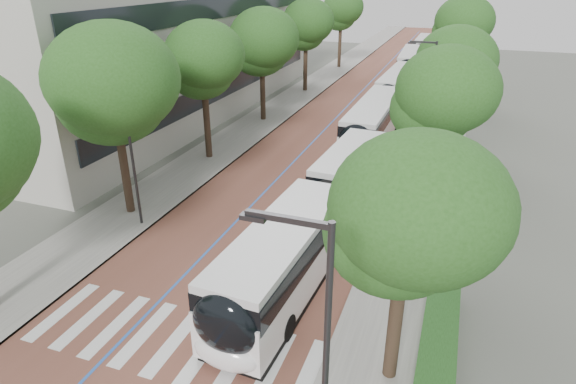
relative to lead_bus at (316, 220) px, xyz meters
name	(u,v)px	position (x,y,z in m)	size (l,w,h in m)	color
ground	(153,360)	(-3.17, -8.71, -1.63)	(160.00, 160.00, 0.00)	#51544C
road	(373,97)	(-3.17, 31.29, -1.62)	(11.00, 140.00, 0.02)	brown
sidewalk_left	(305,91)	(-10.67, 31.29, -1.57)	(4.00, 140.00, 0.12)	gray
sidewalk_right	(447,102)	(4.33, 31.29, -1.57)	(4.00, 140.00, 0.12)	gray
kerb_left	(322,92)	(-8.77, 31.29, -1.57)	(0.20, 140.00, 0.14)	gray
kerb_right	(428,101)	(2.43, 31.29, -1.57)	(0.20, 140.00, 0.14)	gray
zebra_crossing	(174,341)	(-2.97, -7.71, -1.60)	(10.55, 3.60, 0.01)	silver
lane_line_left	(358,95)	(-4.77, 31.29, -1.60)	(0.12, 126.00, 0.01)	blue
lane_line_right	(388,98)	(-1.57, 31.29, -1.60)	(0.12, 126.00, 0.01)	blue
office_building	(139,32)	(-22.64, 19.29, 5.37)	(18.11, 40.00, 14.00)	#ADA9A0
streetlight_near	(317,363)	(3.45, -11.71, 3.19)	(1.82, 0.20, 8.00)	#28282A
streetlight_far	(428,94)	(3.45, 13.29, 3.19)	(1.82, 0.20, 8.00)	#28282A
lamp_post_left	(131,151)	(-9.27, -0.71, 2.49)	(0.14, 0.14, 8.00)	#28282A
trees_left	(226,54)	(-10.67, 12.74, 5.03)	(6.42, 60.77, 9.49)	black
trees_right	(450,65)	(4.53, 16.84, 4.47)	(5.90, 47.43, 9.35)	black
lead_bus	(316,220)	(0.00, 0.00, 0.00)	(3.57, 18.51, 3.20)	black
bus_queued_0	(372,124)	(-0.43, 15.97, 0.00)	(2.67, 12.43, 3.20)	white
bus_queued_1	(398,88)	(-0.34, 28.72, 0.00)	(2.89, 12.47, 3.20)	white
bus_queued_2	(410,65)	(-0.76, 42.44, 0.00)	(3.07, 12.50, 3.20)	white
bus_queued_3	(424,49)	(-0.39, 55.82, 0.00)	(2.59, 12.41, 3.20)	white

